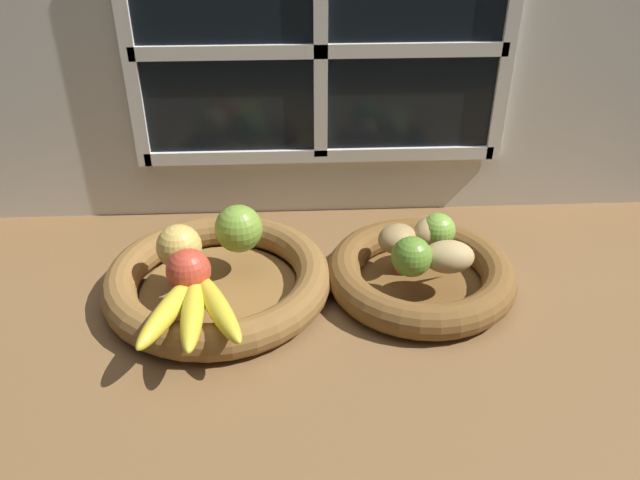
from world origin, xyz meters
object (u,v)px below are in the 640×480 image
fruit_bowl_left (218,280)px  banana_bunch_front (193,307)px  apple_red_front (189,271)px  apple_golden_left (179,247)px  fruit_bowl_right (421,274)px  chili_pepper (438,258)px  potato_oblong (397,239)px  potato_back (431,231)px  lime_far (438,231)px  potato_small (448,257)px  apple_green_back (239,229)px  lime_near (412,257)px

fruit_bowl_left → banana_bunch_front: banana_bunch_front is taller
apple_red_front → apple_golden_left: apple_golden_left is taller
fruit_bowl_right → fruit_bowl_left: bearing=180.0°
chili_pepper → potato_oblong: bearing=126.0°
fruit_bowl_right → potato_back: potato_back is taller
apple_red_front → chili_pepper: (37.09, 4.79, -2.18)cm
lime_far → potato_oblong: bearing=-170.8°
potato_back → chili_pepper: potato_back is taller
potato_back → potato_small: bearing=-81.0°
fruit_bowl_left → potato_back: potato_back is taller
fruit_bowl_left → apple_green_back: bearing=52.5°
potato_back → apple_golden_left: bearing=-173.7°
apple_green_back → apple_red_front: apple_green_back is taller
fruit_bowl_right → lime_far: (2.99, 3.84, 5.68)cm
banana_bunch_front → lime_far: bearing=23.8°
apple_red_front → potato_back: size_ratio=0.91×
apple_golden_left → chili_pepper: apple_golden_left is taller
banana_bunch_front → potato_small: size_ratio=2.41×
fruit_bowl_right → banana_bunch_front: banana_bunch_front is taller
apple_green_back → lime_near: size_ratio=1.24×
fruit_bowl_right → lime_far: 7.48cm
potato_back → lime_near: size_ratio=1.16×
banana_bunch_front → apple_golden_left: bearing=105.5°
fruit_bowl_right → apple_red_front: 36.06cm
banana_bunch_front → potato_oblong: (30.18, 15.13, 0.66)cm
potato_back → apple_green_back: bearing=179.9°
apple_golden_left → lime_near: 34.84cm
potato_small → chili_pepper: (-1.10, 1.86, -1.38)cm
apple_green_back → banana_bunch_front: bearing=-107.4°
lime_far → chili_pepper: size_ratio=0.40×
banana_bunch_front → potato_small: potato_small is taller
apple_golden_left → fruit_bowl_right: bearing=-0.1°
lime_near → chili_pepper: size_ratio=0.44×
potato_back → banana_bunch_front: bearing=-154.9°
fruit_bowl_left → apple_red_front: 9.17cm
fruit_bowl_left → apple_golden_left: size_ratio=5.15×
lime_far → chili_pepper: bearing=-100.1°
banana_bunch_front → potato_back: size_ratio=2.63×
potato_small → fruit_bowl_left: bearing=174.8°
fruit_bowl_right → chili_pepper: bearing=-32.3°
fruit_bowl_right → lime_near: (-2.56, -3.84, 5.91)cm
apple_green_back → lime_far: (31.48, -0.58, -0.95)cm
apple_red_front → apple_golden_left: 6.54cm
apple_red_front → chili_pepper: bearing=7.4°
fruit_bowl_right → lime_near: size_ratio=4.87×
apple_red_front → potato_small: 38.31cm
potato_small → fruit_bowl_right: bearing=135.0°
lime_near → banana_bunch_front: bearing=-164.7°
apple_golden_left → potato_back: (39.16, 4.29, -0.96)cm
apple_green_back → banana_bunch_front: size_ratio=0.41×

